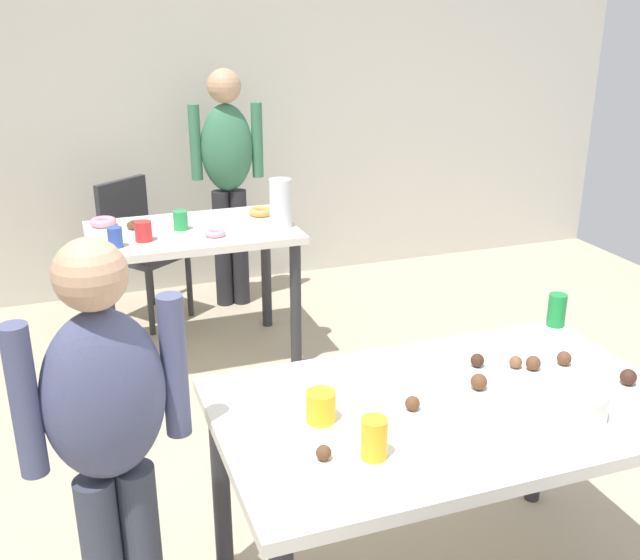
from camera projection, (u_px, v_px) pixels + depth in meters
wall_back at (192, 96)px, 4.83m from camera, size 6.40×0.10×2.60m
dining_table_near at (446, 429)px, 2.22m from camera, size 1.37×0.82×0.75m
dining_table_far at (193, 249)px, 3.93m from camera, size 1.08×0.70×0.75m
chair_far_table at (137, 242)px, 4.51m from camera, size 0.56×0.56×0.87m
person_girl_near at (109, 438)px, 1.93m from camera, size 0.46×0.25×1.34m
person_adult_far at (228, 169)px, 4.58m from camera, size 0.46×0.24×1.51m
mixing_bowl at (570, 402)px, 2.10m from camera, size 0.21×0.21×0.09m
soda_can at (557, 310)px, 2.70m from camera, size 0.07×0.07×0.12m
fork_near at (489, 452)px, 1.94m from camera, size 0.17×0.02×0.01m
cup_near_0 at (321, 406)px, 2.08m from camera, size 0.09×0.09×0.09m
cup_near_1 at (374, 438)px, 1.91m from camera, size 0.07×0.07×0.11m
cake_ball_0 at (477, 360)px, 2.40m from camera, size 0.04×0.04×0.04m
cake_ball_1 at (628, 377)px, 2.29m from camera, size 0.05×0.05×0.05m
cake_ball_2 at (479, 382)px, 2.26m from camera, size 0.05×0.05×0.05m
cake_ball_3 at (412, 403)px, 2.14m from camera, size 0.04×0.04×0.04m
cake_ball_4 at (324, 453)px, 1.91m from camera, size 0.04×0.04×0.04m
cake_ball_5 at (533, 363)px, 2.38m from camera, size 0.05×0.05×0.05m
cake_ball_6 at (516, 362)px, 2.39m from camera, size 0.04×0.04×0.04m
cake_ball_7 at (564, 358)px, 2.41m from camera, size 0.05×0.05×0.05m
pitcher_far at (280, 203)px, 3.88m from camera, size 0.12×0.12×0.26m
cup_far_0 at (143, 231)px, 3.67m from camera, size 0.09×0.09×0.10m
cup_far_1 at (115, 237)px, 3.58m from camera, size 0.07×0.07×0.10m
cup_far_2 at (181, 220)px, 3.86m from camera, size 0.08×0.08×0.10m
donut_far_0 at (261, 212)px, 4.13m from camera, size 0.14×0.14×0.04m
donut_far_1 at (138, 225)px, 3.90m from camera, size 0.12×0.12×0.03m
donut_far_2 at (103, 222)px, 3.94m from camera, size 0.14×0.14×0.04m
donut_far_3 at (215, 233)px, 3.76m from camera, size 0.11×0.11×0.03m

